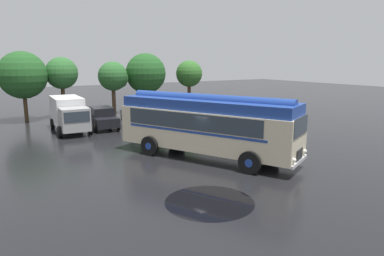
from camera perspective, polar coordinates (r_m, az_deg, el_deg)
ground_plane at (r=18.85m, az=2.71°, el=-4.94°), size 120.00×120.00×0.00m
vintage_bus at (r=18.42m, az=2.47°, el=0.74°), size 6.64×10.14×3.49m
car_near_left at (r=27.72m, az=-14.71°, el=1.70°), size 2.19×4.31×1.66m
car_mid_left at (r=29.10m, az=-8.88°, el=2.37°), size 2.01×4.22×1.66m
box_van at (r=27.38m, az=-19.84°, el=2.38°), size 2.48×5.83×2.50m
tree_left_of_centre at (r=33.02m, az=-26.35°, el=7.98°), size 4.07×4.07×6.05m
tree_centre at (r=33.66m, az=-20.75°, el=8.56°), size 2.89×2.89×5.56m
tree_right_of_centre at (r=35.05m, az=-12.85°, el=8.29°), size 2.96×2.88×5.16m
tree_far_right at (r=36.55m, az=-7.64°, el=9.11°), size 4.18×4.18×6.01m
tree_extra_right at (r=38.50m, az=-0.39°, el=9.04°), size 2.92×2.92×5.27m
traffic_cone at (r=19.39m, az=13.50°, el=-3.94°), size 0.36×0.36×0.55m
puddle_patch at (r=13.18m, az=2.93°, el=-12.19°), size 3.39×3.39×0.01m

